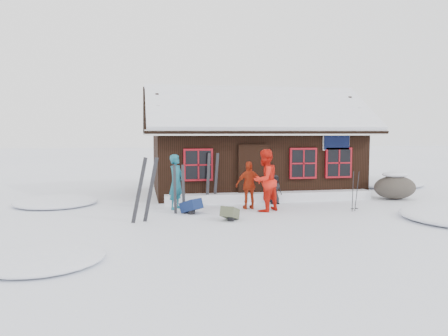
% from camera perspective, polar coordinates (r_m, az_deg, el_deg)
% --- Properties ---
extents(ground, '(120.00, 120.00, 0.00)m').
position_cam_1_polar(ground, '(13.37, 2.73, -6.07)').
color(ground, white).
rests_on(ground, ground).
extents(mountain_hut, '(8.90, 6.09, 4.42)m').
position_cam_1_polar(mountain_hut, '(18.35, 3.64, 1.82)').
color(mountain_hut, black).
rests_on(mountain_hut, ground).
extents(snow_drift, '(7.60, 0.60, 0.35)m').
position_cam_1_polar(snow_drift, '(15.87, 6.09, -3.73)').
color(snow_drift, white).
rests_on(snow_drift, ground).
extents(snow_mounds, '(20.60, 13.20, 0.48)m').
position_cam_1_polar(snow_mounds, '(15.58, 7.04, -4.55)').
color(snow_mounds, white).
rests_on(snow_mounds, ground).
extents(skier_teal, '(0.72, 0.78, 1.78)m').
position_cam_1_polar(skier_teal, '(14.21, -6.25, -1.81)').
color(skier_teal, '#165768').
rests_on(skier_teal, ground).
extents(skier_orange_left, '(1.21, 1.15, 1.96)m').
position_cam_1_polar(skier_orange_left, '(13.79, 5.36, -1.62)').
color(skier_orange_left, red).
rests_on(skier_orange_left, ground).
extents(skier_orange_right, '(0.92, 0.41, 1.55)m').
position_cam_1_polar(skier_orange_right, '(14.20, 3.34, -2.26)').
color(skier_orange_right, '#AA2B11').
rests_on(skier_orange_right, ground).
extents(skier_crouched, '(0.57, 0.45, 1.03)m').
position_cam_1_polar(skier_crouched, '(15.29, 6.64, -2.78)').
color(skier_crouched, black).
rests_on(skier_crouched, ground).
extents(boulder, '(1.58, 1.19, 0.92)m').
position_cam_1_polar(boulder, '(17.50, 21.41, -2.27)').
color(boulder, '#49423A').
rests_on(boulder, ground).
extents(ski_pair_left, '(0.78, 0.25, 1.86)m').
position_cam_1_polar(ski_pair_left, '(12.28, -10.29, -2.89)').
color(ski_pair_left, black).
rests_on(ski_pair_left, ground).
extents(ski_pair_mid, '(0.37, 0.05, 1.56)m').
position_cam_1_polar(ski_pair_mid, '(13.45, -5.88, -2.88)').
color(ski_pair_mid, black).
rests_on(ski_pair_mid, ground).
extents(ski_pair_right, '(0.50, 0.16, 1.82)m').
position_cam_1_polar(ski_pair_right, '(15.25, -1.57, -1.46)').
color(ski_pair_right, black).
rests_on(ski_pair_right, ground).
extents(ski_poles, '(0.23, 0.12, 1.31)m').
position_cam_1_polar(ski_poles, '(14.40, 16.72, -3.01)').
color(ski_poles, black).
rests_on(ski_poles, ground).
extents(backpack_blue, '(0.71, 0.73, 0.32)m').
position_cam_1_polar(backpack_blue, '(13.54, -4.30, -5.26)').
color(backpack_blue, '#111F4A').
rests_on(backpack_blue, ground).
extents(backpack_olive, '(0.62, 0.66, 0.29)m').
position_cam_1_polar(backpack_olive, '(12.45, 0.77, -6.20)').
color(backpack_olive, '#494E37').
rests_on(backpack_olive, ground).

